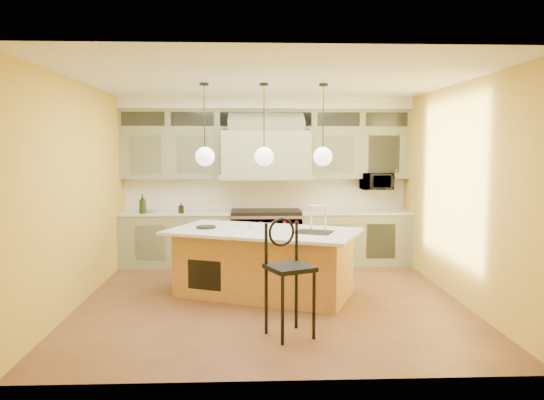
{
  "coord_description": "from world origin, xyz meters",
  "views": [
    {
      "loc": [
        -0.28,
        -6.97,
        2.04
      ],
      "look_at": [
        0.04,
        0.7,
        1.28
      ],
      "focal_mm": 35.0,
      "sensor_mm": 36.0,
      "label": 1
    }
  ],
  "objects_px": {
    "microwave": "(376,181)",
    "counter_stool": "(288,269)",
    "range": "(266,237)",
    "kitchen_island": "(265,262)"
  },
  "relations": [
    {
      "from": "kitchen_island",
      "to": "counter_stool",
      "type": "relative_size",
      "value": 2.23
    },
    {
      "from": "counter_stool",
      "to": "range",
      "type": "bearing_deg",
      "value": 67.51
    },
    {
      "from": "counter_stool",
      "to": "microwave",
      "type": "xyz_separation_m",
      "value": [
        1.82,
        3.62,
        0.72
      ]
    },
    {
      "from": "microwave",
      "to": "counter_stool",
      "type": "bearing_deg",
      "value": -116.68
    },
    {
      "from": "range",
      "to": "microwave",
      "type": "height_order",
      "value": "microwave"
    },
    {
      "from": "range",
      "to": "counter_stool",
      "type": "relative_size",
      "value": 0.94
    },
    {
      "from": "kitchen_island",
      "to": "counter_stool",
      "type": "height_order",
      "value": "kitchen_island"
    },
    {
      "from": "kitchen_island",
      "to": "microwave",
      "type": "xyz_separation_m",
      "value": [
        2.03,
        2.02,
        0.98
      ]
    },
    {
      "from": "range",
      "to": "microwave",
      "type": "bearing_deg",
      "value": 3.12
    },
    {
      "from": "range",
      "to": "counter_stool",
      "type": "height_order",
      "value": "counter_stool"
    }
  ]
}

